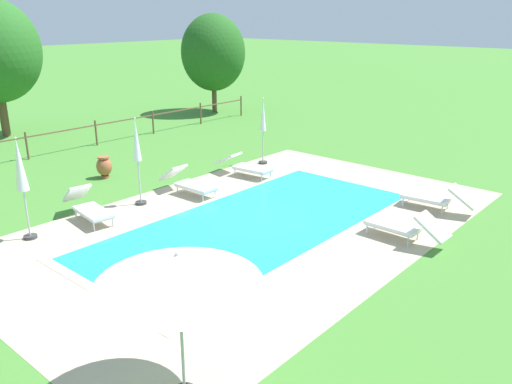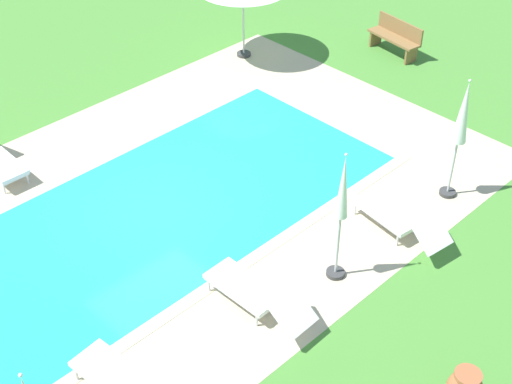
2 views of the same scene
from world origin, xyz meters
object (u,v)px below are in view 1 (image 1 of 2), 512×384
at_px(sun_lounger_north_end, 189,182).
at_px(terracotta_urn_near_fence, 104,166).
at_px(sun_lounger_north_mid, 245,166).
at_px(tree_west_mid, 213,53).
at_px(patio_umbrella_closed_row_mid_west, 137,150).
at_px(sun_lounger_south_mid, 404,226).
at_px(sun_lounger_north_near_steps, 436,198).
at_px(patio_umbrella_closed_row_centre, 263,122).
at_px(patio_umbrella_open_foreground, 178,270).
at_px(patio_umbrella_closed_row_west, 21,171).
at_px(sun_lounger_north_far, 88,206).

height_order(sun_lounger_north_end, terracotta_urn_near_fence, sun_lounger_north_end).
xyz_separation_m(sun_lounger_north_mid, tree_west_mid, (7.87, 9.44, 2.86)).
height_order(patio_umbrella_closed_row_mid_west, terracotta_urn_near_fence, patio_umbrella_closed_row_mid_west).
xyz_separation_m(sun_lounger_south_mid, terracotta_urn_near_fence, (-1.82, 9.86, 0.03)).
relative_size(sun_lounger_north_end, patio_umbrella_closed_row_mid_west, 0.80).
bearing_deg(terracotta_urn_near_fence, sun_lounger_north_mid, -46.15).
height_order(sun_lounger_north_near_steps, tree_west_mid, tree_west_mid).
xyz_separation_m(sun_lounger_north_near_steps, terracotta_urn_near_fence, (-4.34, 9.60, 0.03)).
height_order(sun_lounger_north_near_steps, terracotta_urn_near_fence, sun_lounger_north_near_steps).
xyz_separation_m(sun_lounger_north_near_steps, patio_umbrella_closed_row_mid_west, (-5.13, 6.60, 1.25)).
height_order(sun_lounger_north_mid, sun_lounger_north_end, sun_lounger_north_end).
height_order(patio_umbrella_closed_row_centre, tree_west_mid, tree_west_mid).
relative_size(sun_lounger_north_mid, terracotta_urn_near_fence, 2.88).
xyz_separation_m(sun_lounger_north_near_steps, sun_lounger_south_mid, (-2.52, -0.25, 0.00)).
xyz_separation_m(sun_lounger_north_near_steps, patio_umbrella_open_foreground, (-9.64, -0.37, 1.65)).
bearing_deg(sun_lounger_north_mid, sun_lounger_north_end, 179.75).
height_order(sun_lounger_north_near_steps, patio_umbrella_closed_row_centre, patio_umbrella_closed_row_centre).
relative_size(sun_lounger_north_end, terracotta_urn_near_fence, 2.76).
height_order(sun_lounger_north_mid, tree_west_mid, tree_west_mid).
xyz_separation_m(patio_umbrella_closed_row_west, terracotta_urn_near_fence, (4.07, 2.93, -1.32)).
height_order(sun_lounger_north_far, patio_umbrella_open_foreground, patio_umbrella_open_foreground).
distance_m(sun_lounger_north_near_steps, patio_umbrella_open_foreground, 9.79).
distance_m(sun_lounger_north_near_steps, sun_lounger_north_far, 9.50).
height_order(sun_lounger_south_mid, patio_umbrella_closed_row_mid_west, patio_umbrella_closed_row_mid_west).
distance_m(sun_lounger_north_end, terracotta_urn_near_fence, 3.46).
height_order(sun_lounger_north_far, patio_umbrella_closed_row_mid_west, patio_umbrella_closed_row_mid_west).
relative_size(sun_lounger_north_near_steps, patio_umbrella_closed_row_mid_west, 0.82).
distance_m(sun_lounger_north_end, sun_lounger_south_mid, 6.57).
height_order(sun_lounger_north_end, patio_umbrella_closed_row_mid_west, patio_umbrella_closed_row_mid_west).
height_order(sun_lounger_north_near_steps, patio_umbrella_closed_row_mid_west, patio_umbrella_closed_row_mid_west).
bearing_deg(patio_umbrella_open_foreground, terracotta_urn_near_fence, 61.98).
distance_m(sun_lounger_north_end, patio_umbrella_closed_row_mid_west, 2.01).
bearing_deg(patio_umbrella_open_foreground, patio_umbrella_closed_row_mid_west, 57.09).
bearing_deg(patio_umbrella_closed_row_mid_west, sun_lounger_north_far, 178.06).
bearing_deg(sun_lounger_north_end, patio_umbrella_closed_row_west, 174.66).
xyz_separation_m(patio_umbrella_closed_row_west, patio_umbrella_closed_row_centre, (8.88, 0.07, -0.19)).
distance_m(patio_umbrella_closed_row_mid_west, tree_west_mid, 15.06).
bearing_deg(sun_lounger_south_mid, terracotta_urn_near_fence, 100.44).
height_order(sun_lounger_north_mid, sun_lounger_north_far, sun_lounger_north_far).
xyz_separation_m(sun_lounger_north_far, tree_west_mid, (13.57, 8.99, 2.84)).
xyz_separation_m(sun_lounger_north_mid, terracotta_urn_near_fence, (-3.26, 3.39, 0.04)).
relative_size(patio_umbrella_closed_row_mid_west, patio_umbrella_closed_row_centre, 1.04).
bearing_deg(tree_west_mid, sun_lounger_north_end, -137.79).
distance_m(sun_lounger_north_far, terracotta_urn_near_fence, 3.82).
bearing_deg(terracotta_urn_near_fence, sun_lounger_north_near_steps, -65.69).
height_order(sun_lounger_north_far, tree_west_mid, tree_west_mid).
bearing_deg(patio_umbrella_closed_row_mid_west, patio_umbrella_closed_row_west, 178.85).
relative_size(patio_umbrella_open_foreground, patio_umbrella_closed_row_mid_west, 0.91).
xyz_separation_m(sun_lounger_north_far, patio_umbrella_closed_row_centre, (7.25, 0.08, 1.15)).
xyz_separation_m(sun_lounger_north_near_steps, sun_lounger_north_mid, (-1.08, 6.21, -0.01)).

